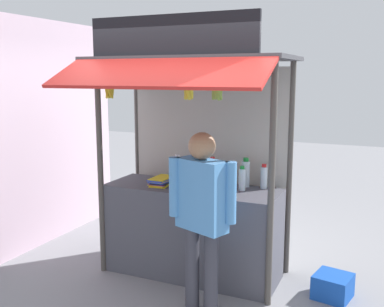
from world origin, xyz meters
TOP-DOWN VIEW (x-y plane):
  - ground_plane at (0.00, 0.00)m, footprint 20.00×20.00m
  - stall_counter at (0.00, 0.00)m, footprint 1.80×0.63m
  - stall_structure at (0.00, 0.10)m, footprint 2.00×1.49m
  - water_bottle_front_right at (0.12, 0.25)m, footprint 0.08×0.08m
  - water_bottle_left at (0.49, 0.24)m, footprint 0.08×0.08m
  - water_bottle_center at (0.02, 0.12)m, footprint 0.08×0.08m
  - water_bottle_far_left at (-0.24, 0.15)m, footprint 0.08×0.08m
  - water_bottle_right at (0.51, 0.08)m, footprint 0.07×0.07m
  - water_bottle_rear_center at (0.68, 0.25)m, footprint 0.07×0.07m
  - magazine_stack_back_left at (0.41, -0.25)m, footprint 0.22×0.29m
  - magazine_stack_mid_right at (-0.33, -0.04)m, footprint 0.21×0.33m
  - banana_bunch_leftmost at (0.42, -0.41)m, footprint 0.12×0.12m
  - banana_bunch_rightmost at (-0.69, -0.42)m, footprint 0.11×0.11m
  - banana_bunch_inner_left at (0.15, -0.41)m, footprint 0.10×0.10m
  - vendor_person at (0.40, -0.70)m, footprint 0.61×0.35m
  - plastic_crate at (1.43, 0.06)m, footprint 0.38×0.38m
  - neighbour_wall at (-2.13, 0.30)m, footprint 0.20×2.40m

SIDE VIEW (x-z plane):
  - ground_plane at x=0.00m, z-range 0.00..0.00m
  - plastic_crate at x=1.43m, z-range 0.00..0.23m
  - stall_counter at x=0.00m, z-range 0.00..0.94m
  - vendor_person at x=0.40m, z-range 0.16..1.77m
  - magazine_stack_back_left at x=0.41m, z-range 0.94..1.00m
  - magazine_stack_mid_right at x=-0.33m, z-range 0.94..1.02m
  - water_bottle_right at x=0.51m, z-range 0.93..1.18m
  - water_bottle_rear_center at x=0.68m, z-range 0.93..1.18m
  - water_bottle_center at x=0.02m, z-range 0.93..1.20m
  - water_bottle_front_right at x=0.12m, z-range 0.93..1.21m
  - water_bottle_left at x=0.49m, z-range 0.93..1.23m
  - water_bottle_far_left at x=-0.24m, z-range 0.93..1.23m
  - neighbour_wall at x=-2.13m, z-range 0.00..2.73m
  - stall_structure at x=0.00m, z-range 0.26..2.86m
  - banana_bunch_inner_left at x=0.15m, z-range 1.80..2.06m
  - banana_bunch_rightmost at x=-0.69m, z-range 1.80..2.07m
  - banana_bunch_leftmost at x=0.42m, z-range 1.81..2.07m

